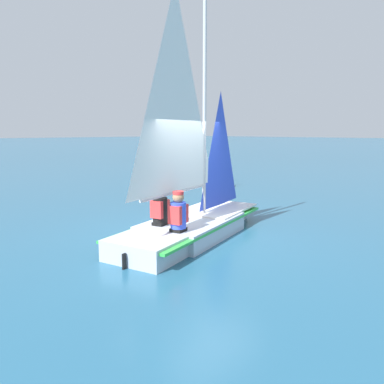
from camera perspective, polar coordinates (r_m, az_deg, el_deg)
The scene contains 5 objects.
ground_plane at distance 8.25m, azimuth 0.00°, elevation -6.80°, with size 260.00×260.00×0.00m, color #235675.
sailboat_main at distance 8.05m, azimuth -0.16°, elevation -1.91°, with size 2.57×4.59×5.14m.
sailor_helm at distance 7.64m, azimuth -4.88°, elevation -3.25°, with size 0.37×0.40×1.16m.
sailor_crew at distance 7.13m, azimuth -2.10°, elevation -4.13°, with size 0.37×0.40×1.16m.
buoy_marker at distance 15.60m, azimuth 5.24°, elevation 1.55°, with size 0.56×0.56×1.25m.
Camera 1 is at (5.66, -5.55, 2.28)m, focal length 35.00 mm.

